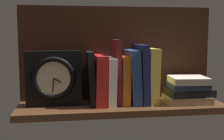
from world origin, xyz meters
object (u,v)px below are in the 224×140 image
book_navy_bierce (142,74)px  book_stack_side (188,90)px  book_maroon_dawkins (117,72)px  book_blue_modern (133,76)px  book_yellow_seinlanguage (151,75)px  book_orange_pandolfini (124,80)px  book_red_requiem (100,80)px  framed_clock (54,78)px  book_black_skeptic (91,78)px  book_white_catcher (110,81)px

book_navy_bierce → book_stack_side: 19.61cm
book_maroon_dawkins → book_blue_modern: 6.66cm
book_yellow_seinlanguage → book_orange_pandolfini: bearing=180.0°
book_navy_bierce → book_yellow_seinlanguage: (3.69, 0.00, -0.73)cm
book_red_requiem → book_maroon_dawkins: 7.42cm
framed_clock → book_maroon_dawkins: bearing=0.6°
book_black_skeptic → book_red_requiem: size_ratio=1.08×
book_blue_modern → book_stack_side: book_blue_modern is taller
book_blue_modern → book_stack_side: 22.67cm
book_maroon_dawkins → book_orange_pandolfini: size_ratio=1.34×
book_blue_modern → book_yellow_seinlanguage: size_ratio=0.98×
book_red_requiem → book_maroon_dawkins: (6.78, 0.00, 3.02)cm
book_maroon_dawkins → book_stack_side: 29.26cm
book_orange_pandolfini → book_maroon_dawkins: bearing=180.0°
book_yellow_seinlanguage → book_white_catcher: bearing=180.0°
book_red_requiem → book_orange_pandolfini: (9.51, 0.00, -0.20)cm
book_maroon_dawkins → book_navy_bierce: book_maroon_dawkins is taller
book_orange_pandolfini → book_navy_bierce: size_ratio=0.81×
book_navy_bierce → book_stack_side: bearing=-10.1°
book_orange_pandolfini → book_stack_side: book_orange_pandolfini is taller
book_black_skeptic → book_white_catcher: (7.49, 0.00, -1.21)cm
book_blue_modern → book_navy_bierce: bearing=0.0°
book_maroon_dawkins → book_red_requiem: bearing=180.0°
book_maroon_dawkins → book_orange_pandolfini: bearing=0.0°
book_maroon_dawkins → book_yellow_seinlanguage: 13.68cm
book_black_skeptic → book_navy_bierce: bearing=0.0°
book_white_catcher → framed_clock: (-21.57, -0.25, 1.51)cm
book_orange_pandolfini → book_blue_modern: (3.62, 0.00, 1.21)cm
book_red_requiem → book_navy_bierce: (16.66, 0.00, 2.01)cm
book_navy_bierce → book_maroon_dawkins: bearing=180.0°
book_red_requiem → book_maroon_dawkins: book_maroon_dawkins is taller
book_white_catcher → book_orange_pandolfini: 5.55cm
book_white_catcher → book_maroon_dawkins: bearing=0.0°
book_yellow_seinlanguage → book_stack_side: size_ratio=1.15×
book_red_requiem → book_orange_pandolfini: bearing=0.0°
book_orange_pandolfini → book_red_requiem: bearing=180.0°
book_white_catcher → book_navy_bierce: book_navy_bierce is taller
book_yellow_seinlanguage → book_stack_side: 15.96cm
book_red_requiem → book_yellow_seinlanguage: (20.35, 0.00, 1.28)cm
book_blue_modern → framed_clock: bearing=-179.5°
book_white_catcher → framed_clock: 21.63cm
book_blue_modern → framed_clock: 30.74cm
book_red_requiem → book_stack_side: book_red_requiem is taller
book_red_requiem → book_white_catcher: size_ratio=1.05×
book_blue_modern → framed_clock: same height
book_navy_bierce → framed_clock: size_ratio=1.09×
book_black_skeptic → book_blue_modern: (16.66, 0.00, 0.27)cm
book_white_catcher → book_stack_side: book_white_catcher is taller
book_red_requiem → book_white_catcher: bearing=0.0°
book_red_requiem → book_blue_modern: book_blue_modern is taller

